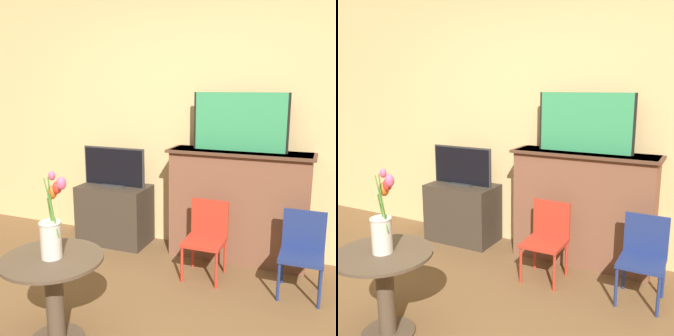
% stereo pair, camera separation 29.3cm
% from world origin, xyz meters
% --- Properties ---
extents(wall_back, '(8.00, 0.06, 2.70)m').
position_xyz_m(wall_back, '(0.00, 2.13, 1.35)').
color(wall_back, tan).
rests_on(wall_back, ground).
extents(fireplace_mantel, '(1.31, 0.36, 1.03)m').
position_xyz_m(fireplace_mantel, '(0.49, 1.94, 0.53)').
color(fireplace_mantel, brown).
rests_on(fireplace_mantel, ground).
extents(painting, '(0.85, 0.03, 0.52)m').
position_xyz_m(painting, '(0.48, 1.94, 1.29)').
color(painting, black).
rests_on(painting, fireplace_mantel).
extents(tv_stand, '(0.71, 0.42, 0.60)m').
position_xyz_m(tv_stand, '(-0.78, 1.87, 0.30)').
color(tv_stand, '#382D23').
rests_on(tv_stand, ground).
extents(tv_monitor, '(0.67, 0.12, 0.40)m').
position_xyz_m(tv_monitor, '(-0.78, 1.87, 0.79)').
color(tv_monitor, '#2D2D2D').
rests_on(tv_monitor, tv_stand).
extents(chair_red, '(0.33, 0.33, 0.65)m').
position_xyz_m(chair_red, '(0.32, 1.51, 0.37)').
color(chair_red, '#B22D1E').
rests_on(chair_red, ground).
extents(chair_blue, '(0.33, 0.33, 0.65)m').
position_xyz_m(chair_blue, '(1.09, 1.50, 0.37)').
color(chair_blue, navy).
rests_on(chair_blue, ground).
extents(side_table, '(0.63, 0.63, 0.58)m').
position_xyz_m(side_table, '(-0.30, 0.27, 0.37)').
color(side_table, '#4C3D2D').
rests_on(side_table, ground).
extents(vase_tulips, '(0.23, 0.19, 0.53)m').
position_xyz_m(vase_tulips, '(-0.30, 0.28, 0.76)').
color(vase_tulips, beige).
rests_on(vase_tulips, side_table).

